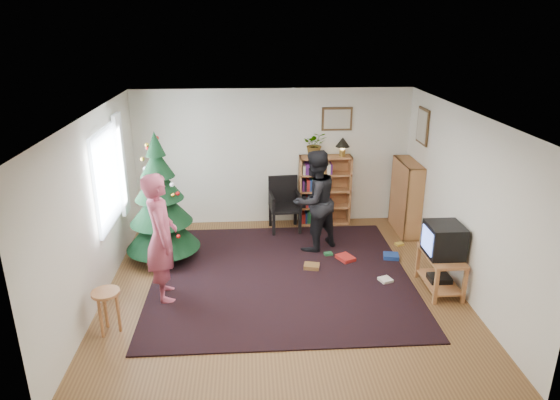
{
  "coord_description": "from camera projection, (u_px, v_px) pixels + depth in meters",
  "views": [
    {
      "loc": [
        -0.44,
        -6.33,
        3.65
      ],
      "look_at": [
        0.01,
        0.63,
        1.1
      ],
      "focal_mm": 32.0,
      "sensor_mm": 36.0,
      "label": 1
    }
  ],
  "objects": [
    {
      "name": "picture_right",
      "position": [
        423.0,
        126.0,
        8.33
      ],
      "size": [
        0.03,
        0.5,
        0.6
      ],
      "color": "#4C3319",
      "rests_on": "wall_right"
    },
    {
      "name": "curtain",
      "position": [
        121.0,
        165.0,
        7.77
      ],
      "size": [
        0.06,
        0.35,
        1.6
      ],
      "primitive_type": "cube",
      "color": "white",
      "rests_on": "wall_left"
    },
    {
      "name": "armchair",
      "position": [
        284.0,
        201.0,
        9.05
      ],
      "size": [
        0.57,
        0.57,
        0.97
      ],
      "rotation": [
        0.0,
        0.0,
        0.08
      ],
      "color": "black",
      "rests_on": "rug"
    },
    {
      "name": "christmas_tree",
      "position": [
        161.0,
        209.0,
        7.72
      ],
      "size": [
        1.15,
        1.15,
        2.09
      ],
      "rotation": [
        0.0,
        0.0,
        -0.03
      ],
      "color": "#3F2816",
      "rests_on": "rug"
    },
    {
      "name": "person_by_chair",
      "position": [
        314.0,
        201.0,
        8.11
      ],
      "size": [
        1.04,
        1.0,
        1.7
      ],
      "primitive_type": "imported",
      "rotation": [
        0.0,
        0.0,
        3.74
      ],
      "color": "black",
      "rests_on": "rug"
    },
    {
      "name": "potted_plant",
      "position": [
        315.0,
        144.0,
        8.93
      ],
      "size": [
        0.43,
        0.38,
        0.45
      ],
      "primitive_type": "imported",
      "rotation": [
        0.0,
        0.0,
        -0.06
      ],
      "color": "gray",
      "rests_on": "bookshelf_back"
    },
    {
      "name": "person_standing",
      "position": [
        161.0,
        238.0,
        6.64
      ],
      "size": [
        0.57,
        0.74,
        1.79
      ],
      "primitive_type": "imported",
      "rotation": [
        0.0,
        0.0,
        1.81
      ],
      "color": "#A9435A",
      "rests_on": "rug"
    },
    {
      "name": "floor",
      "position": [
        282.0,
        286.0,
        7.21
      ],
      "size": [
        5.0,
        5.0,
        0.0
      ],
      "primitive_type": "plane",
      "color": "brown",
      "rests_on": "ground"
    },
    {
      "name": "bookshelf_right",
      "position": [
        406.0,
        196.0,
        8.88
      ],
      "size": [
        0.3,
        0.95,
        1.3
      ],
      "rotation": [
        0.0,
        0.0,
        1.57
      ],
      "color": "#A06939",
      "rests_on": "floor"
    },
    {
      "name": "crt_tv",
      "position": [
        444.0,
        240.0,
        6.87
      ],
      "size": [
        0.48,
        0.52,
        0.45
      ],
      "color": "black",
      "rests_on": "tv_stand"
    },
    {
      "name": "window_pane",
      "position": [
        107.0,
        178.0,
        7.11
      ],
      "size": [
        0.04,
        1.2,
        1.4
      ],
      "primitive_type": "cube",
      "color": "silver",
      "rests_on": "wall_left"
    },
    {
      "name": "wall_left",
      "position": [
        95.0,
        210.0,
        6.63
      ],
      "size": [
        0.02,
        5.0,
        2.5
      ],
      "primitive_type": "cube",
      "color": "silver",
      "rests_on": "floor"
    },
    {
      "name": "picture_back",
      "position": [
        337.0,
        119.0,
        8.93
      ],
      "size": [
        0.55,
        0.03,
        0.42
      ],
      "color": "#4C3319",
      "rests_on": "wall_back"
    },
    {
      "name": "stool",
      "position": [
        107.0,
        301.0,
        6.02
      ],
      "size": [
        0.34,
        0.34,
        0.57
      ],
      "color": "#A06939",
      "rests_on": "floor"
    },
    {
      "name": "ceiling",
      "position": [
        283.0,
        114.0,
        6.35
      ],
      "size": [
        5.0,
        5.0,
        0.0
      ],
      "primitive_type": "plane",
      "rotation": [
        3.14,
        0.0,
        0.0
      ],
      "color": "white",
      "rests_on": "wall_back"
    },
    {
      "name": "wall_right",
      "position": [
        462.0,
        201.0,
        6.93
      ],
      "size": [
        0.02,
        5.0,
        2.5
      ],
      "primitive_type": "cube",
      "color": "silver",
      "rests_on": "floor"
    },
    {
      "name": "table_lamp",
      "position": [
        343.0,
        143.0,
        8.95
      ],
      "size": [
        0.26,
        0.26,
        0.35
      ],
      "color": "#A57F33",
      "rests_on": "bookshelf_back"
    },
    {
      "name": "bookshelf_back",
      "position": [
        325.0,
        189.0,
        9.23
      ],
      "size": [
        0.95,
        0.3,
        1.3
      ],
      "color": "#A06939",
      "rests_on": "floor"
    },
    {
      "name": "tv_stand",
      "position": [
        440.0,
        269.0,
        7.02
      ],
      "size": [
        0.45,
        0.81,
        0.55
      ],
      "color": "#A06939",
      "rests_on": "floor"
    },
    {
      "name": "floor_clutter",
      "position": [
        360.0,
        259.0,
        7.94
      ],
      "size": [
        1.8,
        1.44,
        0.08
      ],
      "color": "#A51E19",
      "rests_on": "rug"
    },
    {
      "name": "rug",
      "position": [
        281.0,
        276.0,
        7.49
      ],
      "size": [
        3.8,
        3.6,
        0.02
      ],
      "primitive_type": "cube",
      "color": "black",
      "rests_on": "floor"
    },
    {
      "name": "wall_front",
      "position": [
        302.0,
        304.0,
        4.44
      ],
      "size": [
        5.0,
        0.02,
        2.5
      ],
      "primitive_type": "cube",
      "color": "silver",
      "rests_on": "floor"
    },
    {
      "name": "wall_back",
      "position": [
        273.0,
        157.0,
        9.13
      ],
      "size": [
        5.0,
        0.02,
        2.5
      ],
      "primitive_type": "cube",
      "color": "silver",
      "rests_on": "floor"
    }
  ]
}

